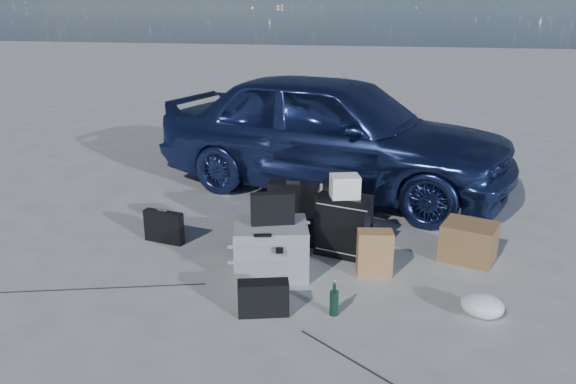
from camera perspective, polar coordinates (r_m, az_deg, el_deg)
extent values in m
plane|color=#ADACA8|center=(4.69, 0.27, -8.90)|extent=(60.00, 60.00, 0.00)
imported|color=navy|center=(6.79, 4.57, 6.10)|extent=(4.53, 2.70, 1.45)
cube|color=gray|center=(4.73, -1.74, -5.76)|extent=(0.71, 0.64, 0.44)
cube|color=black|center=(4.60, -1.57, -1.71)|extent=(0.37, 0.21, 0.27)
cube|color=black|center=(5.48, -12.49, -3.47)|extent=(0.41, 0.16, 0.31)
cube|color=black|center=(5.26, 0.56, -2.21)|extent=(0.48, 0.19, 0.61)
cube|color=black|center=(5.03, 5.50, -3.52)|extent=(0.50, 0.28, 0.57)
cube|color=white|center=(4.89, 5.80, 0.58)|extent=(0.29, 0.26, 0.20)
cube|color=black|center=(5.69, 4.63, -1.96)|extent=(0.79, 0.51, 0.37)
cube|color=white|center=(5.60, 4.82, 0.06)|extent=(0.41, 0.33, 0.07)
cube|color=black|center=(5.60, 4.99, 0.72)|extent=(0.31, 0.25, 0.06)
cube|color=#A07545|center=(4.77, 8.80, -6.13)|extent=(0.32, 0.23, 0.39)
cube|color=olive|center=(5.25, 17.90, -4.81)|extent=(0.54, 0.50, 0.33)
ellipsoid|color=white|center=(4.38, 19.13, -10.84)|extent=(0.38, 0.36, 0.17)
cube|color=black|center=(4.16, -2.52, -10.71)|extent=(0.39, 0.24, 0.26)
cylinder|color=black|center=(4.16, 4.71, -10.76)|extent=(0.08, 0.08, 0.26)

